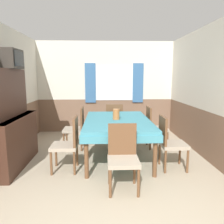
{
  "coord_description": "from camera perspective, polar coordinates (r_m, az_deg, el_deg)",
  "views": [
    {
      "loc": [
        -0.07,
        -1.9,
        1.62
      ],
      "look_at": [
        0.11,
        2.31,
        0.93
      ],
      "focal_mm": 35.0,
      "sensor_mm": 36.0,
      "label": 1
    }
  ],
  "objects": [
    {
      "name": "wall_back",
      "position": [
        6.37,
        -1.61,
        6.53
      ],
      "size": [
        4.28,
        0.1,
        2.6
      ],
      "color": "silver",
      "rests_on": "ground_plane"
    },
    {
      "name": "wall_left",
      "position": [
        4.55,
        -27.06,
        4.28
      ],
      "size": [
        0.05,
        4.84,
        2.6
      ],
      "color": "silver",
      "rests_on": "ground_plane"
    },
    {
      "name": "wall_right",
      "position": [
        4.61,
        23.89,
        4.55
      ],
      "size": [
        0.05,
        4.84,
        2.6
      ],
      "color": "silver",
      "rests_on": "ground_plane"
    },
    {
      "name": "dining_table",
      "position": [
        4.33,
        1.41,
        -3.26
      ],
      "size": [
        1.29,
        2.0,
        0.78
      ],
      "color": "teal",
      "rests_on": "ground_plane"
    },
    {
      "name": "chair_head_window",
      "position": [
        5.57,
        0.58,
        -2.23
      ],
      "size": [
        0.44,
        0.44,
        0.94
      ],
      "color": "brown",
      "rests_on": "ground_plane"
    },
    {
      "name": "chair_right_far",
      "position": [
        5.07,
        10.94,
        -3.58
      ],
      "size": [
        0.44,
        0.44,
        0.94
      ],
      "rotation": [
        0.0,
        0.0,
        4.71
      ],
      "color": "brown",
      "rests_on": "ground_plane"
    },
    {
      "name": "chair_right_near",
      "position": [
        3.97,
        14.83,
        -7.34
      ],
      "size": [
        0.44,
        0.44,
        0.94
      ],
      "rotation": [
        0.0,
        0.0,
        4.71
      ],
      "color": "brown",
      "rests_on": "ground_plane"
    },
    {
      "name": "chair_left_far",
      "position": [
        4.97,
        -9.23,
        -3.78
      ],
      "size": [
        0.44,
        0.44,
        0.94
      ],
      "rotation": [
        0.0,
        0.0,
        1.57
      ],
      "color": "brown",
      "rests_on": "ground_plane"
    },
    {
      "name": "chair_left_near",
      "position": [
        3.84,
        -11.32,
        -7.76
      ],
      "size": [
        0.44,
        0.44,
        0.94
      ],
      "rotation": [
        0.0,
        0.0,
        1.57
      ],
      "color": "brown",
      "rests_on": "ground_plane"
    },
    {
      "name": "chair_head_near",
      "position": [
        3.2,
        2.86,
        -11.15
      ],
      "size": [
        0.44,
        0.44,
        0.94
      ],
      "rotation": [
        0.0,
        0.0,
        3.14
      ],
      "color": "brown",
      "rests_on": "ground_plane"
    },
    {
      "name": "sideboard",
      "position": [
        4.28,
        -25.02,
        -3.56
      ],
      "size": [
        0.46,
        1.49,
        1.75
      ],
      "color": "#3D2319",
      "rests_on": "ground_plane"
    },
    {
      "name": "tv",
      "position": [
        4.34,
        -24.88,
        12.47
      ],
      "size": [
        0.29,
        0.51,
        0.34
      ],
      "color": "#2D2823",
      "rests_on": "sideboard"
    },
    {
      "name": "vase",
      "position": [
        4.29,
        1.08,
        -0.59
      ],
      "size": [
        0.13,
        0.13,
        0.21
      ],
      "color": "#B26B38",
      "rests_on": "dining_table"
    }
  ]
}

